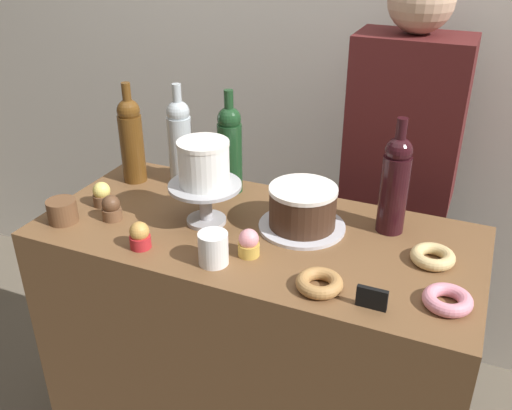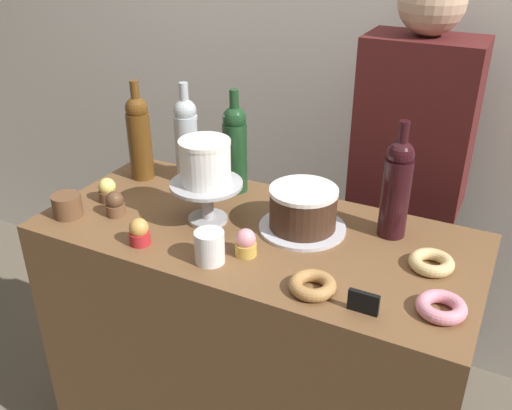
% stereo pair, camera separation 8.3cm
% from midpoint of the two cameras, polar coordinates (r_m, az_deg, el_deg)
% --- Properties ---
extents(back_wall, '(6.00, 0.05, 2.60)m').
position_cam_midpoint_polar(back_wall, '(2.21, 8.08, 16.00)').
color(back_wall, silver).
rests_on(back_wall, ground_plane).
extents(display_counter, '(1.23, 0.57, 0.95)m').
position_cam_midpoint_polar(display_counter, '(1.86, -1.32, -15.30)').
color(display_counter, brown).
rests_on(display_counter, ground_plane).
extents(cake_stand_pedestal, '(0.20, 0.20, 0.12)m').
position_cam_midpoint_polar(cake_stand_pedestal, '(1.59, -6.61, 0.84)').
color(cake_stand_pedestal, '#B2B2B7').
rests_on(cake_stand_pedestal, display_counter).
extents(white_layer_cake, '(0.14, 0.14, 0.13)m').
position_cam_midpoint_polar(white_layer_cake, '(1.54, -6.81, 4.20)').
color(white_layer_cake, white).
rests_on(white_layer_cake, cake_stand_pedestal).
extents(silver_serving_platter, '(0.24, 0.24, 0.01)m').
position_cam_midpoint_polar(silver_serving_platter, '(1.58, 3.15, -2.17)').
color(silver_serving_platter, silver).
rests_on(silver_serving_platter, display_counter).
extents(chocolate_round_cake, '(0.19, 0.19, 0.12)m').
position_cam_midpoint_polar(chocolate_round_cake, '(1.55, 3.21, -0.16)').
color(chocolate_round_cake, '#3D2619').
rests_on(chocolate_round_cake, silver_serving_platter).
extents(wine_bottle_dark_red, '(0.08, 0.08, 0.33)m').
position_cam_midpoint_polar(wine_bottle_dark_red, '(1.54, 12.32, 2.17)').
color(wine_bottle_dark_red, black).
rests_on(wine_bottle_dark_red, display_counter).
extents(wine_bottle_clear, '(0.08, 0.08, 0.33)m').
position_cam_midpoint_polar(wine_bottle_clear, '(1.82, -8.98, 6.44)').
color(wine_bottle_clear, '#B2BCC1').
rests_on(wine_bottle_clear, display_counter).
extents(wine_bottle_green, '(0.08, 0.08, 0.33)m').
position_cam_midpoint_polar(wine_bottle_green, '(1.74, -4.02, 5.75)').
color(wine_bottle_green, '#193D1E').
rests_on(wine_bottle_green, display_counter).
extents(wine_bottle_amber, '(0.08, 0.08, 0.33)m').
position_cam_midpoint_polar(wine_bottle_amber, '(1.86, -13.70, 6.49)').
color(wine_bottle_amber, '#5B3814').
rests_on(wine_bottle_amber, display_counter).
extents(cupcake_caramel, '(0.06, 0.06, 0.07)m').
position_cam_midpoint_polar(cupcake_caramel, '(1.52, -13.16, -3.06)').
color(cupcake_caramel, red).
rests_on(cupcake_caramel, display_counter).
extents(cupcake_strawberry, '(0.06, 0.06, 0.07)m').
position_cam_midpoint_polar(cupcake_strawberry, '(1.45, -2.37, -3.90)').
color(cupcake_strawberry, gold).
rests_on(cupcake_strawberry, display_counter).
extents(cupcake_lemon, '(0.06, 0.06, 0.07)m').
position_cam_midpoint_polar(cupcake_lemon, '(1.76, -16.55, 1.00)').
color(cupcake_lemon, brown).
rests_on(cupcake_lemon, display_counter).
extents(cupcake_chocolate, '(0.06, 0.06, 0.07)m').
position_cam_midpoint_polar(cupcake_chocolate, '(1.68, -15.73, -0.33)').
color(cupcake_chocolate, brown).
rests_on(cupcake_chocolate, display_counter).
extents(donut_glazed, '(0.11, 0.11, 0.03)m').
position_cam_midpoint_polar(donut_glazed, '(1.48, 15.85, -5.05)').
color(donut_glazed, '#E0C17F').
rests_on(donut_glazed, display_counter).
extents(donut_maple, '(0.11, 0.11, 0.03)m').
position_cam_midpoint_polar(donut_maple, '(1.34, 4.64, -7.87)').
color(donut_maple, '#B27F47').
rests_on(donut_maple, display_counter).
extents(donut_pink, '(0.11, 0.11, 0.03)m').
position_cam_midpoint_polar(donut_pink, '(1.34, 17.05, -9.16)').
color(donut_pink, pink).
rests_on(donut_pink, display_counter).
extents(cookie_stack, '(0.08, 0.08, 0.07)m').
position_cam_midpoint_polar(cookie_stack, '(1.71, -20.25, -0.59)').
color(cookie_stack, brown).
rests_on(cookie_stack, display_counter).
extents(price_sign_chalkboard, '(0.07, 0.01, 0.05)m').
position_cam_midpoint_polar(price_sign_chalkboard, '(1.29, 9.77, -9.26)').
color(price_sign_chalkboard, black).
rests_on(price_sign_chalkboard, display_counter).
extents(coffee_cup_ceramic, '(0.08, 0.08, 0.08)m').
position_cam_midpoint_polar(coffee_cup_ceramic, '(1.42, -6.00, -4.40)').
color(coffee_cup_ceramic, white).
rests_on(coffee_cup_ceramic, display_counter).
extents(barista_figure, '(0.36, 0.22, 1.60)m').
position_cam_midpoint_polar(barista_figure, '(2.03, 12.78, 0.65)').
color(barista_figure, black).
rests_on(barista_figure, ground_plane).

